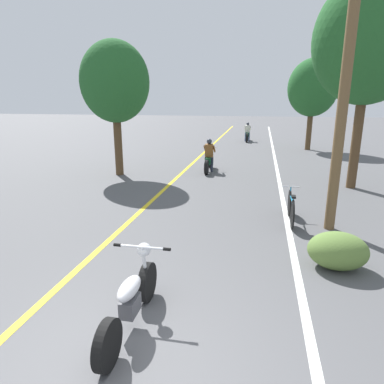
# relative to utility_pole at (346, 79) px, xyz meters

# --- Properties ---
(ground_plane) EXTENTS (120.00, 120.00, 0.00)m
(ground_plane) POSITION_rel_utility_pole_xyz_m (-3.31, -5.47, -3.51)
(ground_plane) COLOR #515154
(lane_stripe_center) EXTENTS (0.14, 48.00, 0.01)m
(lane_stripe_center) POSITION_rel_utility_pole_xyz_m (-5.01, 7.45, -3.51)
(lane_stripe_center) COLOR yellow
(lane_stripe_center) RESTS_ON ground
(lane_stripe_edge) EXTENTS (0.14, 48.00, 0.01)m
(lane_stripe_edge) POSITION_rel_utility_pole_xyz_m (-0.98, 7.45, -3.51)
(lane_stripe_edge) COLOR white
(lane_stripe_edge) RESTS_ON ground
(utility_pole) EXTENTS (1.10, 0.24, 6.85)m
(utility_pole) POSITION_rel_utility_pole_xyz_m (0.00, 0.00, 0.00)
(utility_pole) COLOR brown
(utility_pole) RESTS_ON ground
(roadside_tree_right_near) EXTENTS (3.55, 3.19, 6.95)m
(roadside_tree_right_near) POSITION_rel_utility_pole_xyz_m (1.49, 4.39, 1.37)
(roadside_tree_right_near) COLOR #513A23
(roadside_tree_right_near) RESTS_ON ground
(roadside_tree_right_far) EXTENTS (2.94, 2.65, 5.40)m
(roadside_tree_right_far) POSITION_rel_utility_pole_xyz_m (1.12, 13.87, 0.17)
(roadside_tree_right_far) COLOR #513A23
(roadside_tree_right_far) RESTS_ON ground
(roadside_tree_left) EXTENTS (2.75, 2.47, 5.30)m
(roadside_tree_left) POSITION_rel_utility_pole_xyz_m (-7.50, 4.79, 0.18)
(roadside_tree_left) COLOR #513A23
(roadside_tree_left) RESTS_ON ground
(roadside_bush) EXTENTS (1.10, 0.88, 0.70)m
(roadside_bush) POSITION_rel_utility_pole_xyz_m (-0.24, -2.11, -3.16)
(roadside_bush) COLOR #5B7A38
(roadside_bush) RESTS_ON ground
(motorcycle_foreground) EXTENTS (0.88, 2.08, 1.01)m
(motorcycle_foreground) POSITION_rel_utility_pole_xyz_m (-3.40, -4.50, -3.09)
(motorcycle_foreground) COLOR black
(motorcycle_foreground) RESTS_ON ground
(motorcycle_rider_lead) EXTENTS (0.50, 1.98, 1.42)m
(motorcycle_rider_lead) POSITION_rel_utility_pole_xyz_m (-3.93, 6.19, -2.98)
(motorcycle_rider_lead) COLOR black
(motorcycle_rider_lead) RESTS_ON ground
(motorcycle_rider_far) EXTENTS (0.50, 2.04, 1.39)m
(motorcycle_rider_far) POSITION_rel_utility_pole_xyz_m (-2.76, 17.43, -2.99)
(motorcycle_rider_far) COLOR black
(motorcycle_rider_far) RESTS_ON ground
(bicycle_parked) EXTENTS (0.44, 1.70, 0.84)m
(bicycle_parked) POSITION_rel_utility_pole_xyz_m (-0.91, 0.31, -3.13)
(bicycle_parked) COLOR black
(bicycle_parked) RESTS_ON ground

